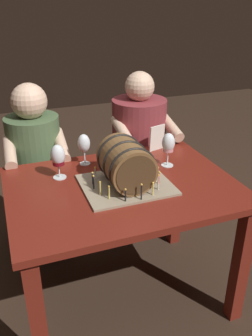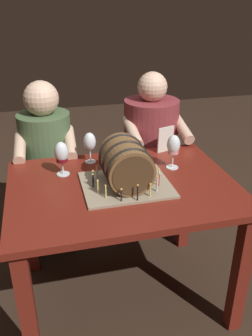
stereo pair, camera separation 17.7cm
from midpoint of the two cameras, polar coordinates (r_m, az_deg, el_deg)
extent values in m
plane|color=#332319|center=(2.28, -2.82, -19.43)|extent=(8.00, 8.00, 0.00)
cube|color=maroon|center=(1.83, -3.31, -3.19)|extent=(1.16, 0.84, 0.03)
cube|color=maroon|center=(1.73, -16.96, -22.70)|extent=(0.07, 0.07, 0.71)
cube|color=maroon|center=(1.98, 15.31, -14.85)|extent=(0.07, 0.07, 0.71)
cube|color=maroon|center=(2.28, -18.58, -9.29)|extent=(0.07, 0.07, 0.71)
cube|color=maroon|center=(2.48, 5.88, -4.85)|extent=(0.07, 0.07, 0.71)
cube|color=gray|center=(1.81, -2.80, -2.74)|extent=(0.44, 0.37, 0.01)
cylinder|color=brown|center=(1.76, -2.88, 0.66)|extent=(0.23, 0.27, 0.23)
cylinder|color=#46301B|center=(1.64, -1.39, -1.30)|extent=(0.20, 0.00, 0.20)
cylinder|color=#46301B|center=(1.88, -4.18, 2.37)|extent=(0.20, 0.00, 0.20)
torus|color=black|center=(1.68, -1.90, -0.62)|extent=(0.24, 0.01, 0.24)
torus|color=black|center=(1.76, -2.88, 0.66)|extent=(0.24, 0.01, 0.24)
torus|color=black|center=(1.84, -3.77, 1.83)|extent=(0.24, 0.01, 0.24)
cylinder|color=silver|center=(1.83, 2.32, -1.09)|extent=(0.01, 0.01, 0.07)
sphere|color=#F9C64C|center=(1.81, 2.34, 0.00)|extent=(0.01, 0.01, 0.01)
cylinder|color=black|center=(1.90, 0.78, -0.03)|extent=(0.01, 0.01, 0.06)
sphere|color=#F9C64C|center=(1.88, 0.79, 0.94)|extent=(0.01, 0.01, 0.01)
cylinder|color=silver|center=(1.93, -0.74, 0.47)|extent=(0.01, 0.01, 0.06)
sphere|color=#F9C64C|center=(1.91, -0.75, 1.48)|extent=(0.01, 0.01, 0.01)
cylinder|color=#D64C47|center=(1.94, -2.78, 0.56)|extent=(0.01, 0.01, 0.06)
sphere|color=#F9C64C|center=(1.93, -2.80, 1.49)|extent=(0.01, 0.01, 0.01)
cylinder|color=#D64C47|center=(1.94, -4.02, 0.65)|extent=(0.01, 0.01, 0.07)
sphere|color=#F9C64C|center=(1.92, -4.06, 1.76)|extent=(0.01, 0.01, 0.01)
cylinder|color=black|center=(1.91, -5.98, 0.04)|extent=(0.01, 0.01, 0.06)
sphere|color=#F9C64C|center=(1.90, -6.03, 1.01)|extent=(0.01, 0.01, 0.01)
cylinder|color=silver|center=(1.86, -7.63, -0.94)|extent=(0.01, 0.01, 0.06)
sphere|color=#F9C64C|center=(1.84, -7.69, 0.03)|extent=(0.01, 0.01, 0.01)
cylinder|color=black|center=(1.80, -8.13, -1.82)|extent=(0.01, 0.01, 0.06)
sphere|color=#F9C64C|center=(1.79, -8.20, -0.83)|extent=(0.01, 0.01, 0.01)
cylinder|color=black|center=(1.76, -8.06, -2.43)|extent=(0.01, 0.01, 0.06)
sphere|color=#F9C64C|center=(1.74, -8.14, -1.33)|extent=(0.01, 0.01, 0.01)
cylinder|color=#EAD666|center=(1.70, -7.12, -3.45)|extent=(0.01, 0.01, 0.06)
sphere|color=#F9C64C|center=(1.68, -7.19, -2.32)|extent=(0.01, 0.01, 0.01)
cylinder|color=#EAD666|center=(1.67, -5.75, -4.11)|extent=(0.01, 0.01, 0.06)
sphere|color=#F9C64C|center=(1.65, -5.81, -3.03)|extent=(0.01, 0.01, 0.01)
cylinder|color=black|center=(1.65, -3.18, -4.55)|extent=(0.01, 0.01, 0.06)
sphere|color=#F9C64C|center=(1.63, -3.20, -3.51)|extent=(0.01, 0.01, 0.01)
cylinder|color=black|center=(1.65, -0.60, -4.03)|extent=(0.01, 0.01, 0.07)
sphere|color=#F9C64C|center=(1.63, -0.60, -2.73)|extent=(0.01, 0.01, 0.01)
cylinder|color=#EAD666|center=(1.69, 1.32, -3.52)|extent=(0.01, 0.01, 0.06)
sphere|color=#F9C64C|center=(1.68, 1.33, -2.47)|extent=(0.01, 0.01, 0.01)
cylinder|color=silver|center=(1.74, 2.28, -2.46)|extent=(0.01, 0.01, 0.07)
sphere|color=#F9C64C|center=(1.72, 2.31, -1.21)|extent=(0.01, 0.01, 0.01)
cylinder|color=#D64C47|center=(1.79, 2.52, -1.76)|extent=(0.01, 0.01, 0.06)
sphere|color=#F9C64C|center=(1.78, 2.55, -0.75)|extent=(0.01, 0.01, 0.01)
cylinder|color=white|center=(2.03, 4.12, 0.39)|extent=(0.07, 0.07, 0.00)
cylinder|color=white|center=(2.01, 4.15, 1.48)|extent=(0.01, 0.01, 0.08)
ellipsoid|color=white|center=(1.97, 4.24, 3.99)|extent=(0.07, 0.07, 0.11)
cylinder|color=pink|center=(1.98, 4.21, 3.08)|extent=(0.06, 0.06, 0.03)
cylinder|color=white|center=(1.94, -13.09, -1.51)|extent=(0.07, 0.07, 0.00)
cylinder|color=white|center=(1.92, -13.20, -0.55)|extent=(0.01, 0.01, 0.07)
ellipsoid|color=white|center=(1.88, -13.48, 1.94)|extent=(0.07, 0.07, 0.11)
cylinder|color=maroon|center=(1.90, -13.39, 1.16)|extent=(0.06, 0.06, 0.05)
cylinder|color=white|center=(2.07, -9.00, 0.66)|extent=(0.06, 0.06, 0.00)
cylinder|color=white|center=(2.05, -9.07, 1.59)|extent=(0.01, 0.01, 0.07)
ellipsoid|color=white|center=(2.02, -9.25, 3.86)|extent=(0.07, 0.07, 0.11)
cube|color=silver|center=(2.20, 2.68, 4.77)|extent=(0.11, 0.05, 0.16)
cube|color=#2A3A24|center=(2.60, -15.01, -7.59)|extent=(0.34, 0.32, 0.45)
cylinder|color=#47603D|center=(2.37, -16.32, 2.03)|extent=(0.34, 0.34, 0.50)
sphere|color=beige|center=(2.26, -17.42, 10.09)|extent=(0.22, 0.22, 0.22)
cylinder|color=beige|center=(2.22, -12.60, 3.56)|extent=(0.08, 0.31, 0.14)
cylinder|color=beige|center=(2.21, -20.27, 2.51)|extent=(0.08, 0.31, 0.14)
cube|color=#4C1B1E|center=(2.72, 0.03, -4.93)|extent=(0.34, 0.32, 0.45)
cylinder|color=maroon|center=(2.50, 0.03, 4.83)|extent=(0.37, 0.37, 0.54)
sphere|color=beige|center=(2.39, 0.03, 12.84)|extent=(0.20, 0.20, 0.20)
cylinder|color=beige|center=(2.40, 4.90, 6.71)|extent=(0.07, 0.31, 0.14)
cylinder|color=beige|center=(2.29, -2.76, 5.79)|extent=(0.07, 0.31, 0.14)
camera|label=1|loc=(0.09, -92.86, -1.40)|focal=38.25mm
camera|label=2|loc=(0.09, 87.14, 1.40)|focal=38.25mm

